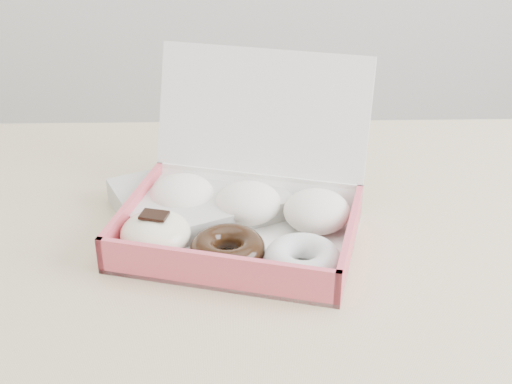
{
  "coord_description": "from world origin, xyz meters",
  "views": [
    {
      "loc": [
        -0.11,
        -0.86,
        1.29
      ],
      "look_at": [
        -0.09,
        -0.01,
        0.82
      ],
      "focal_mm": 50.0,
      "sensor_mm": 36.0,
      "label": 1
    }
  ],
  "objects": [
    {
      "name": "newspapers",
      "position": [
        -0.17,
        0.06,
        0.77
      ],
      "size": [
        0.29,
        0.26,
        0.04
      ],
      "primitive_type": "cube",
      "rotation": [
        0.0,
        0.0,
        0.43
      ],
      "color": "beige",
      "rests_on": "table"
    },
    {
      "name": "donut_box",
      "position": [
        -0.11,
        -0.01,
        0.79
      ],
      "size": [
        0.38,
        0.36,
        0.23
      ],
      "rotation": [
        0.0,
        0.0,
        -0.26
      ],
      "color": "white",
      "rests_on": "table"
    },
    {
      "name": "table",
      "position": [
        0.0,
        0.0,
        0.67
      ],
      "size": [
        1.2,
        0.8,
        0.75
      ],
      "color": "tan",
      "rests_on": "ground"
    }
  ]
}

